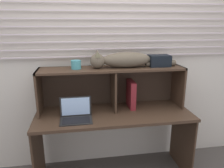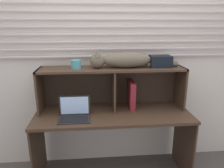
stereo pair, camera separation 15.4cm
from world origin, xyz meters
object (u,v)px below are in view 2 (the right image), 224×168
cat (123,60)px  book_stack (74,108)px  storage_box (160,61)px  laptop (74,114)px  small_basket (76,64)px  binder_upright (131,95)px

cat → book_stack: 0.74m
cat → storage_box: 0.40m
cat → laptop: 0.74m
laptop → small_basket: (0.02, 0.22, 0.45)m
cat → small_basket: (-0.49, 0.00, -0.03)m
cat → laptop: (-0.51, -0.22, -0.48)m
small_basket → storage_box: 0.88m
binder_upright → book_stack: 0.64m
small_basket → binder_upright: bearing=0.0°
laptop → book_stack: (-0.02, 0.23, -0.03)m
binder_upright → small_basket: size_ratio=3.01×
laptop → small_basket: bearing=84.6°
cat → small_basket: size_ratio=9.24×
cat → storage_box: (0.39, 0.00, -0.02)m
cat → laptop: size_ratio=3.04×
binder_upright → book_stack: (-0.62, 0.00, -0.13)m
laptop → binder_upright: size_ratio=1.01×
cat → binder_upright: size_ratio=3.07×
binder_upright → laptop: bearing=-159.6°
storage_box → cat: bearing=-180.0°
book_stack → small_basket: (0.04, -0.00, 0.48)m
small_basket → cat: bearing=-0.0°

